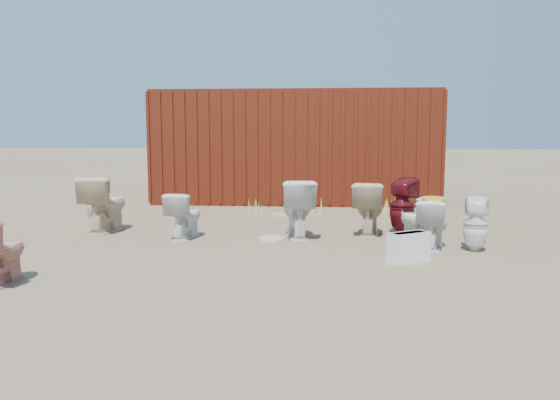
# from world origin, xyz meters

# --- Properties ---
(ground) EXTENTS (100.00, 100.00, 0.00)m
(ground) POSITION_xyz_m (0.00, 0.00, 0.00)
(ground) COLOR brown
(ground) RESTS_ON ground
(shipping_container) EXTENTS (6.00, 2.40, 2.40)m
(shipping_container) POSITION_xyz_m (0.00, 5.20, 1.20)
(shipping_container) COLOR #4E150D
(shipping_container) RESTS_ON ground
(toilet_front_a) EXTENTS (0.51, 0.72, 0.66)m
(toilet_front_a) POSITION_xyz_m (-1.35, 0.46, 0.33)
(toilet_front_a) COLOR white
(toilet_front_a) RESTS_ON ground
(toilet_front_c) EXTENTS (0.59, 0.89, 0.84)m
(toilet_front_c) POSITION_xyz_m (0.24, 0.67, 0.42)
(toilet_front_c) COLOR white
(toilet_front_c) RESTS_ON ground
(toilet_front_maroon) EXTENTS (0.53, 0.53, 0.84)m
(toilet_front_maroon) POSITION_xyz_m (1.79, 1.09, 0.42)
(toilet_front_maroon) COLOR #5B0F16
(toilet_front_maroon) RESTS_ON ground
(toilet_front_e) EXTENTS (0.63, 0.74, 0.66)m
(toilet_front_e) POSITION_xyz_m (1.91, 0.39, 0.33)
(toilet_front_e) COLOR white
(toilet_front_e) RESTS_ON ground
(toilet_back_a) EXTENTS (0.43, 0.44, 0.75)m
(toilet_back_a) POSITION_xyz_m (-3.18, 1.71, 0.38)
(toilet_back_a) COLOR silver
(toilet_back_a) RESTS_ON ground
(toilet_back_beige_left) EXTENTS (0.59, 0.90, 0.86)m
(toilet_back_beige_left) POSITION_xyz_m (-2.70, 0.90, 0.43)
(toilet_back_beige_left) COLOR beige
(toilet_back_beige_left) RESTS_ON ground
(toilet_back_beige_right) EXTENTS (0.56, 0.84, 0.79)m
(toilet_back_beige_right) POSITION_xyz_m (1.29, 0.96, 0.40)
(toilet_back_beige_right) COLOR beige
(toilet_back_beige_right) RESTS_ON ground
(toilet_back_yellowlid) EXTENTS (0.56, 0.72, 0.64)m
(toilet_back_yellowlid) POSITION_xyz_m (2.05, 0.04, 0.32)
(toilet_back_yellowlid) COLOR white
(toilet_back_yellowlid) RESTS_ON ground
(toilet_back_e) EXTENTS (0.39, 0.40, 0.70)m
(toilet_back_e) POSITION_xyz_m (2.55, -0.08, 0.35)
(toilet_back_e) COLOR white
(toilet_back_e) RESTS_ON ground
(yellow_lid) EXTENTS (0.33, 0.41, 0.02)m
(yellow_lid) POSITION_xyz_m (2.05, 0.04, 0.66)
(yellow_lid) COLOR gold
(yellow_lid) RESTS_ON toilet_back_yellowlid
(loose_tank) EXTENTS (0.53, 0.44, 0.35)m
(loose_tank) POSITION_xyz_m (1.61, -0.76, 0.17)
(loose_tank) COLOR white
(loose_tank) RESTS_ON ground
(loose_lid_near) EXTENTS (0.38, 0.50, 0.02)m
(loose_lid_near) POSITION_xyz_m (-0.12, 0.48, 0.01)
(loose_lid_near) COLOR beige
(loose_lid_near) RESTS_ON ground
(loose_lid_far) EXTENTS (0.55, 0.59, 0.02)m
(loose_lid_far) POSITION_xyz_m (-0.15, 2.80, 0.01)
(loose_lid_far) COLOR #C0B58B
(loose_lid_far) RESTS_ON ground
(weed_clump_a) EXTENTS (0.36, 0.36, 0.33)m
(weed_clump_a) POSITION_xyz_m (-2.11, 2.93, 0.17)
(weed_clump_a) COLOR #C4C24E
(weed_clump_a) RESTS_ON ground
(weed_clump_b) EXTENTS (0.32, 0.32, 0.28)m
(weed_clump_b) POSITION_xyz_m (0.42, 2.97, 0.14)
(weed_clump_b) COLOR #C4C24E
(weed_clump_b) RESTS_ON ground
(weed_clump_c) EXTENTS (0.36, 0.36, 0.36)m
(weed_clump_c) POSITION_xyz_m (1.82, 2.46, 0.18)
(weed_clump_c) COLOR #C4C24E
(weed_clump_c) RESTS_ON ground
(weed_clump_d) EXTENTS (0.30, 0.30, 0.26)m
(weed_clump_d) POSITION_xyz_m (-0.65, 3.01, 0.13)
(weed_clump_d) COLOR #C4C24E
(weed_clump_d) RESTS_ON ground
(weed_clump_e) EXTENTS (0.34, 0.34, 0.28)m
(weed_clump_e) POSITION_xyz_m (1.75, 3.33, 0.14)
(weed_clump_e) COLOR #C4C24E
(weed_clump_e) RESTS_ON ground
(weed_clump_f) EXTENTS (0.28, 0.28, 0.24)m
(weed_clump_f) POSITION_xyz_m (2.74, 0.38, 0.12)
(weed_clump_f) COLOR #C4C24E
(weed_clump_f) RESTS_ON ground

